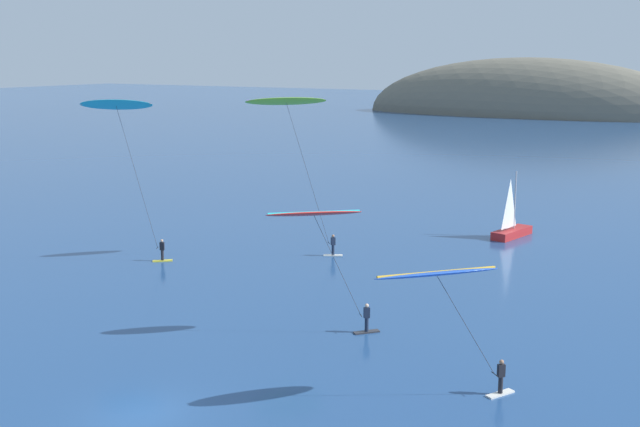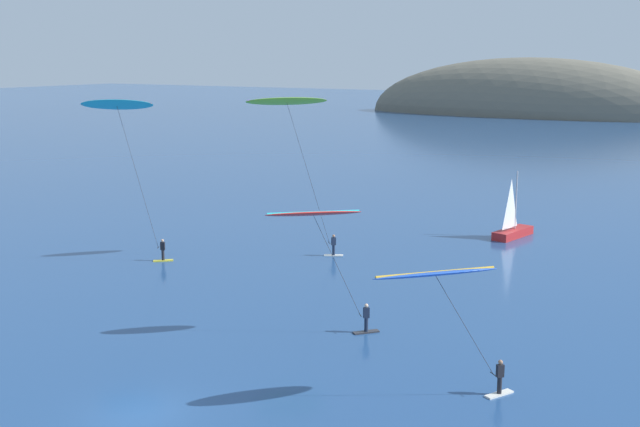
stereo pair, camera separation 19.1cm
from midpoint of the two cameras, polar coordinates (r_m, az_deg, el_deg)
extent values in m
plane|color=navy|center=(37.05, -12.76, -13.75)|extent=(600.00, 600.00, 0.00)
ellipsoid|color=#6B6656|center=(217.11, 14.32, 6.80)|extent=(87.80, 27.43, 29.63)
cube|color=#B22323|center=(71.17, 13.41, -1.35)|extent=(2.35, 4.98, 0.70)
cone|color=#B22323|center=(73.24, 14.31, -1.04)|extent=(1.09, 2.25, 0.67)
cylinder|color=#B2B2B7|center=(70.87, 13.63, 0.94)|extent=(0.12, 0.12, 5.00)
pyramid|color=white|center=(70.13, 13.27, 0.71)|extent=(0.45, 1.78, 4.25)
cylinder|color=#A5A5AD|center=(70.52, 13.19, -0.95)|extent=(0.45, 1.78, 0.08)
cube|color=#2D2D33|center=(45.96, 3.21, -8.40)|extent=(1.28, 1.40, 0.08)
cylinder|color=#192338|center=(45.82, 3.21, -7.89)|extent=(0.22, 0.22, 0.80)
cube|color=#192338|center=(45.59, 3.22, -7.06)|extent=(0.39, 0.37, 0.60)
sphere|color=beige|center=(45.46, 3.23, -6.55)|extent=(0.22, 0.22, 0.22)
cylinder|color=black|center=(45.55, 2.79, -7.23)|extent=(0.39, 0.44, 0.04)
ellipsoid|color=red|center=(43.50, -0.56, -0.01)|extent=(4.87, 4.45, 0.53)
cylinder|color=#23D6DB|center=(43.49, -0.56, 0.05)|extent=(3.94, 3.44, 0.16)
cylinder|color=#333338|center=(44.43, 1.15, -3.77)|extent=(2.05, 1.78, 5.84)
cube|color=silver|center=(62.80, 0.85, -2.99)|extent=(1.51, 1.07, 0.08)
cylinder|color=#192338|center=(62.70, 0.85, -2.60)|extent=(0.22, 0.22, 0.80)
cube|color=#192338|center=(62.53, 0.85, -1.98)|extent=(0.38, 0.38, 0.60)
sphere|color=#9E7051|center=(62.44, 0.85, -1.61)|extent=(0.22, 0.22, 0.22)
cylinder|color=black|center=(62.46, 0.54, -2.11)|extent=(0.42, 0.41, 0.04)
ellipsoid|color=#8CD12D|center=(60.04, -2.51, 7.98)|extent=(5.35, 5.44, 0.79)
cylinder|color=#722DD1|center=(60.03, -2.51, 8.03)|extent=(4.22, 4.34, 0.16)
cylinder|color=#333338|center=(61.00, -0.95, 2.79)|extent=(2.34, 2.41, 10.93)
cube|color=yellow|center=(62.39, -11.22, -3.31)|extent=(1.39, 1.29, 0.08)
cylinder|color=black|center=(62.28, -11.23, -2.92)|extent=(0.22, 0.22, 0.80)
cube|color=black|center=(62.12, -11.26, -2.29)|extent=(0.39, 0.33, 0.60)
sphere|color=tan|center=(62.02, -11.27, -1.91)|extent=(0.22, 0.22, 0.22)
cylinder|color=black|center=(62.24, -11.56, -2.39)|extent=(0.28, 0.51, 0.04)
ellipsoid|color=#23B2C6|center=(61.46, -14.39, 7.51)|extent=(5.52, 3.60, 0.97)
cylinder|color=#DB4C38|center=(61.45, -14.39, 7.55)|extent=(4.76, 2.42, 0.16)
cylinder|color=#333338|center=(61.61, -12.96, 2.48)|extent=(2.45, 1.20, 10.70)
cube|color=silver|center=(38.94, 12.55, -12.40)|extent=(1.05, 1.52, 0.08)
cylinder|color=black|center=(38.77, 12.58, -11.80)|extent=(0.22, 0.22, 0.80)
cube|color=black|center=(38.50, 12.62, -10.84)|extent=(0.38, 0.39, 0.60)
sphere|color=#9E7051|center=(38.35, 12.65, -10.26)|extent=(0.22, 0.22, 0.22)
cylinder|color=black|center=(38.38, 12.15, -11.09)|extent=(0.43, 0.40, 0.04)
ellipsoid|color=blue|center=(35.41, 8.18, -4.26)|extent=(5.14, 5.42, 0.61)
cylinder|color=gold|center=(35.40, 8.18, -4.18)|extent=(3.92, 4.26, 0.16)
cylinder|color=#333338|center=(36.82, 10.23, -7.89)|extent=(2.08, 2.28, 4.94)
camera|label=1|loc=(0.10, -90.11, -0.02)|focal=45.00mm
camera|label=2|loc=(0.10, 89.89, 0.02)|focal=45.00mm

